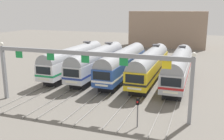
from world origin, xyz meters
name	(u,v)px	position (x,y,z in m)	size (l,w,h in m)	color
ground_plane	(123,79)	(0.00, 0.00, 0.00)	(160.00, 160.00, 0.00)	slate
track_bed	(146,59)	(0.00, 17.00, 0.07)	(18.47, 70.00, 0.15)	gray
commuter_train_white	(74,59)	(-8.48, 0.00, 2.69)	(2.88, 18.06, 5.05)	white
commuter_train_silver	(98,60)	(-4.24, 0.00, 2.69)	(2.88, 18.06, 5.05)	silver
commuter_train_blue	(123,62)	(0.00, -0.01, 2.69)	(2.88, 18.06, 4.77)	#284C9E
commuter_train_yellow	(150,64)	(4.24, 0.00, 2.69)	(2.88, 18.06, 5.05)	gold
commuter_train_stainless	(179,66)	(8.48, 0.00, 2.69)	(2.88, 18.06, 5.05)	#B2B5BA
catenary_gantry	(85,62)	(0.00, -13.50, 5.26)	(22.21, 0.44, 6.97)	gray
yard_signal_mast	(138,107)	(6.36, -15.92, 2.01)	(0.28, 0.35, 2.87)	#59595E
maintenance_building	(168,29)	(1.58, 40.12, 5.13)	(21.55, 10.00, 10.27)	gray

